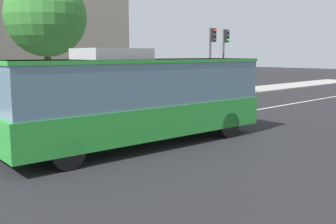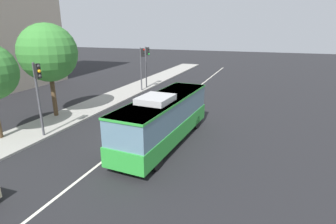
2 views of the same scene
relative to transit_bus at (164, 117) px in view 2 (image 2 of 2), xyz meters
The scene contains 8 objects.
ground_plane 2.95m from the transit_bus, 91.76° to the left, with size 160.00×160.00×0.00m, color black.
sidewalk_kerb 9.79m from the transit_bus, 90.43° to the left, with size 80.00×3.62×0.14m, color #9E9B93.
lane_centre_line 2.95m from the transit_bus, 91.76° to the left, with size 76.00×0.16×0.01m, color silver.
transit_bus is the anchor object (origin of this frame).
traffic_light_near_corner 8.56m from the transit_bus, 104.41° to the left, with size 0.32×0.62×5.20m.
traffic_light_mid_block 15.60m from the transit_bus, 31.21° to the left, with size 0.33×0.62×5.20m.
traffic_light_far_corner 17.24m from the transit_bus, 28.69° to the left, with size 0.32×0.62×5.20m.
street_tree_kerbside_centre 11.46m from the transit_bus, 80.61° to the left, with size 4.65×4.65×7.76m.
Camera 2 is at (-14.91, -8.27, 7.22)m, focal length 28.09 mm.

